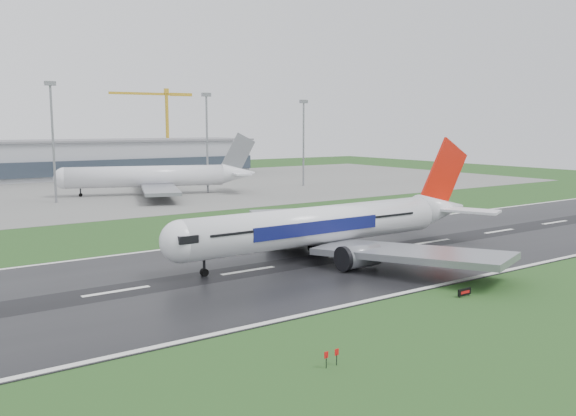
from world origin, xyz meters
TOP-DOWN VIEW (x-y plane):
  - ground at (0.00, 0.00)m, footprint 520.00×520.00m
  - runway at (0.00, 0.00)m, footprint 400.00×45.00m
  - main_airliner at (37.97, 0.87)m, footprint 62.92×59.95m
  - parked_airliner at (47.52, 103.75)m, footprint 79.10×76.36m
  - tower_crane at (93.38, 200.00)m, footprint 39.97×7.11m
  - runway_sign at (35.84, -27.17)m, footprint 2.29×0.87m
  - floodmast_3 at (16.44, 100.00)m, footprint 0.64×0.64m
  - floodmast_4 at (64.16, 100.00)m, footprint 0.64×0.64m
  - floodmast_5 at (102.75, 100.00)m, footprint 0.64×0.64m

SIDE VIEW (x-z plane):
  - ground at x=0.00m, z-range 0.00..0.00m
  - runway at x=0.00m, z-range 0.00..0.10m
  - runway_sign at x=35.84m, z-range 0.00..1.04m
  - main_airliner at x=37.97m, z-range 0.10..18.59m
  - parked_airliner at x=47.52m, z-range 0.08..18.68m
  - floodmast_5 at x=102.75m, z-range 0.00..29.65m
  - floodmast_4 at x=64.16m, z-range 0.00..30.94m
  - floodmast_3 at x=16.44m, z-range 0.00..32.62m
  - tower_crane at x=93.38m, z-range 0.00..39.87m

